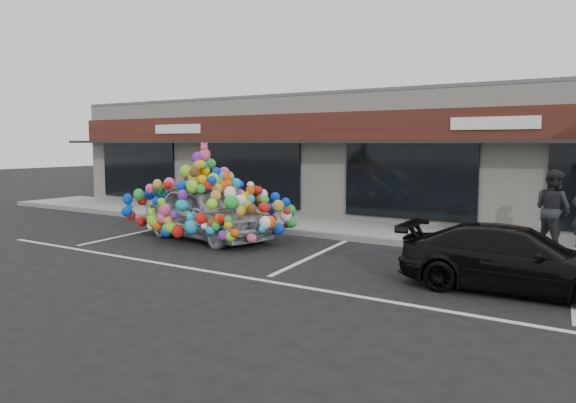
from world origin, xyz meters
The scene contains 11 objects.
ground centered at (0.00, 0.00, 0.00)m, with size 90.00×90.00×0.00m, color black.
shop_building centered at (0.00, 8.44, 2.16)m, with size 24.00×7.20×4.31m.
sidewalk centered at (0.00, 4.00, 0.07)m, with size 26.00×3.00×0.15m, color gray.
kerb centered at (0.00, 2.50, 0.07)m, with size 26.00×0.18×0.16m, color slate.
parking_stripe_left centered at (-3.20, 0.20, 0.00)m, with size 0.12×4.40×0.01m, color silver.
parking_stripe_mid centered at (2.80, 0.20, 0.00)m, with size 0.12×4.40×0.01m, color silver.
parking_stripe_right centered at (8.20, 0.20, 0.00)m, with size 0.12×4.40×0.01m, color silver.
lane_line centered at (2.00, -2.30, 0.00)m, with size 14.00×0.12×0.01m, color silver.
toy_car centered at (-0.80, 0.59, 0.88)m, with size 3.04×4.76×2.60m.
black_sedan centered at (7.34, -0.48, 0.58)m, with size 4.00×1.62×1.16m, color black.
pedestrian_b centered at (7.35, 3.37, 1.08)m, with size 0.90×0.70×1.85m, color black.
Camera 1 is at (9.37, -10.74, 2.61)m, focal length 35.00 mm.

